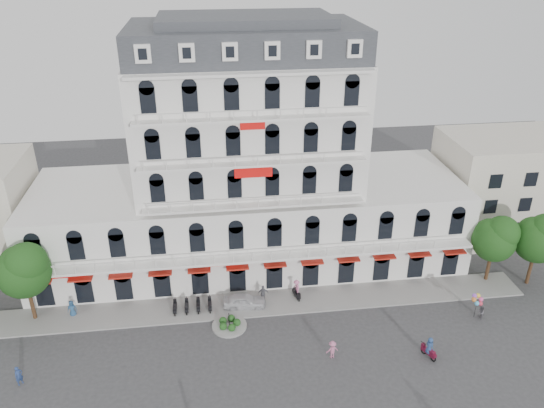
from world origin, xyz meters
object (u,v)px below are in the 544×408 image
(parked_car, at_px, (245,301))
(balloon_vendor, at_px, (479,306))
(rider_center, at_px, (296,289))
(rider_east, at_px, (429,348))

(parked_car, bearing_deg, balloon_vendor, -96.60)
(rider_center, relative_size, balloon_vendor, 0.88)
(balloon_vendor, bearing_deg, rider_center, 162.45)
(rider_east, height_order, rider_center, rider_center)
(rider_center, distance_m, balloon_vendor, 17.19)
(rider_east, bearing_deg, rider_center, 21.02)
(parked_car, xyz_separation_m, balloon_vendor, (21.58, -4.47, 0.61))
(rider_center, bearing_deg, parked_car, -93.87)
(rider_east, relative_size, rider_center, 0.97)
(rider_east, relative_size, balloon_vendor, 0.85)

